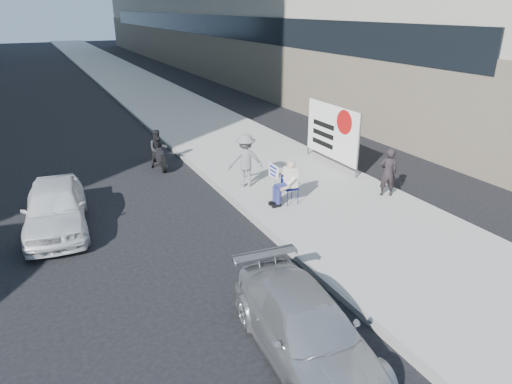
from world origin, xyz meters
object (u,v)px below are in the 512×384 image
jogger (246,160)px  white_sedan_near (55,207)px  seated_protester (286,180)px  parked_sedan (306,328)px  protest_banner (332,132)px  motorcycle (158,151)px  pedestrian_woman (388,172)px

jogger → white_sedan_near: 5.73m
seated_protester → parked_sedan: 6.18m
jogger → white_sedan_near: bearing=21.1°
protest_banner → parked_sedan: size_ratio=0.80×
seated_protester → protest_banner: 3.97m
motorcycle → seated_protester: bearing=-59.0°
jogger → motorcycle: 3.99m
white_sedan_near → motorcycle: bearing=50.6°
pedestrian_woman → protest_banner: bearing=-63.7°
seated_protester → motorcycle: seated_protester is taller
protest_banner → parked_sedan: (-6.00, -7.79, -0.85)m
protest_banner → motorcycle: bearing=151.4°
jogger → motorcycle: jogger is taller
seated_protester → motorcycle: bearing=113.8°
seated_protester → jogger: (-0.44, 1.83, 0.14)m
seated_protester → white_sedan_near: size_ratio=0.34×
seated_protester → jogger: size_ratio=0.76×
parked_sedan → motorcycle: size_ratio=1.87×
seated_protester → parked_sedan: bearing=-117.0°
seated_protester → jogger: bearing=103.4°
seated_protester → parked_sedan: (-2.80, -5.50, -0.32)m
protest_banner → parked_sedan: 9.87m
seated_protester → parked_sedan: size_ratio=0.34×
jogger → pedestrian_woman: size_ratio=1.15×
white_sedan_near → motorcycle: 5.39m
seated_protester → protest_banner: (3.20, 2.29, 0.53)m
pedestrian_woman → parked_sedan: 7.50m
pedestrian_woman → white_sedan_near: (-9.21, 2.34, -0.25)m
protest_banner → white_sedan_near: bearing=-175.1°
parked_sedan → pedestrian_woman: bearing=43.7°
pedestrian_woman → motorcycle: 8.20m
pedestrian_woman → protest_banner: (0.13, 3.13, 0.50)m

